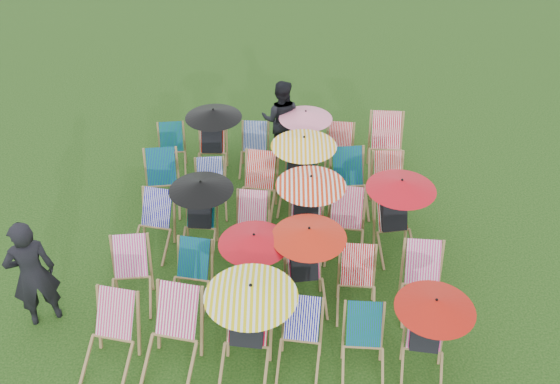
{
  "coord_description": "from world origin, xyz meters",
  "views": [
    {
      "loc": [
        0.12,
        -7.46,
        6.69
      ],
      "look_at": [
        0.07,
        0.39,
        0.9
      ],
      "focal_mm": 40.0,
      "sensor_mm": 36.0,
      "label": 1
    }
  ],
  "objects_px": {
    "deckchair_0": "(109,338)",
    "person_rear": "(281,119)",
    "person_left": "(32,274)",
    "deckchair_5": "(427,336)",
    "deckchair_29": "(386,147)"
  },
  "relations": [
    {
      "from": "deckchair_0",
      "to": "person_rear",
      "type": "bearing_deg",
      "value": 78.68
    },
    {
      "from": "deckchair_29",
      "to": "deckchair_0",
      "type": "bearing_deg",
      "value": -128.61
    },
    {
      "from": "deckchair_29",
      "to": "person_left",
      "type": "distance_m",
      "value": 6.48
    },
    {
      "from": "person_left",
      "to": "person_rear",
      "type": "xyz_separation_m",
      "value": [
        3.31,
        4.3,
        -0.08
      ]
    },
    {
      "from": "deckchair_5",
      "to": "person_rear",
      "type": "distance_m",
      "value": 5.46
    },
    {
      "from": "deckchair_0",
      "to": "person_rear",
      "type": "xyz_separation_m",
      "value": [
        2.17,
        5.06,
        0.31
      ]
    },
    {
      "from": "deckchair_0",
      "to": "deckchair_29",
      "type": "bearing_deg",
      "value": 59.52
    },
    {
      "from": "deckchair_5",
      "to": "person_left",
      "type": "distance_m",
      "value": 5.24
    },
    {
      "from": "person_left",
      "to": "person_rear",
      "type": "relative_size",
      "value": 1.1
    },
    {
      "from": "deckchair_5",
      "to": "deckchair_29",
      "type": "xyz_separation_m",
      "value": [
        0.1,
        4.59,
        -0.11
      ]
    },
    {
      "from": "deckchair_0",
      "to": "person_left",
      "type": "relative_size",
      "value": 0.57
    },
    {
      "from": "deckchair_0",
      "to": "deckchair_5",
      "type": "relative_size",
      "value": 0.83
    },
    {
      "from": "deckchair_0",
      "to": "person_left",
      "type": "height_order",
      "value": "person_left"
    },
    {
      "from": "deckchair_29",
      "to": "person_rear",
      "type": "relative_size",
      "value": 0.65
    },
    {
      "from": "person_left",
      "to": "person_rear",
      "type": "height_order",
      "value": "person_left"
    }
  ]
}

